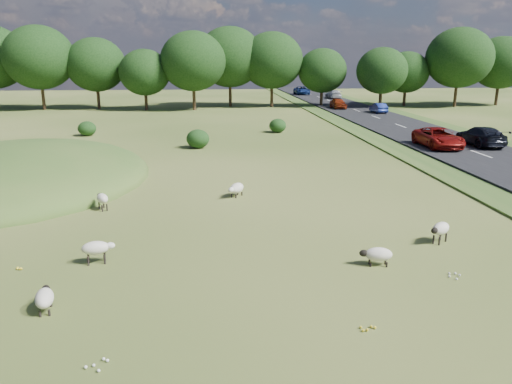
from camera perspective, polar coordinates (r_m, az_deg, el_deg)
ground at (r=39.46m, az=-5.13°, el=4.56°), size 160.00×160.00×0.00m
mound at (r=33.76m, az=-25.82°, el=1.29°), size 16.00×20.00×4.00m
road at (r=53.28m, az=16.97°, el=6.84°), size 8.00×150.00×0.25m
treeline at (r=74.24m, az=-6.35°, el=14.54°), size 96.28×14.66×11.70m
shrubs at (r=45.90m, az=-7.69°, el=6.88°), size 19.97×9.86×1.54m
sheep_0 at (r=16.06m, az=-23.03°, el=-11.05°), size 0.71×1.23×0.68m
sheep_1 at (r=25.36m, az=-17.18°, el=-0.71°), size 0.85×1.16×0.81m
sheep_2 at (r=18.85m, az=-17.76°, el=-6.12°), size 1.21×0.66×0.85m
sheep_3 at (r=18.36m, az=13.72°, el=-6.93°), size 1.21×0.65×0.68m
sheep_4 at (r=21.21m, az=20.32°, el=-3.96°), size 1.15×1.02×0.85m
sheep_5 at (r=26.53m, az=-2.26°, el=0.43°), size 1.06×1.28×0.74m
car_1 at (r=72.17m, az=9.37°, el=9.97°), size 1.70×4.22×1.44m
car_2 at (r=90.34m, az=8.85°, el=10.99°), size 2.02×4.97×1.44m
car_3 at (r=99.21m, az=5.26°, el=11.48°), size 2.55×5.53×1.54m
car_5 at (r=42.60m, az=20.12°, el=5.86°), size 2.53×5.48×1.52m
car_6 at (r=67.52m, az=13.83°, el=9.32°), size 1.33×3.81×1.25m
car_7 at (r=44.74m, az=24.31°, el=5.86°), size 2.16×5.31×1.54m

